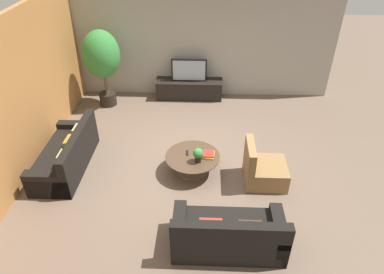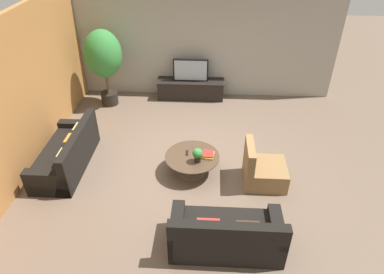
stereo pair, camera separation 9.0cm
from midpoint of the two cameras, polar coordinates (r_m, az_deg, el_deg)
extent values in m
plane|color=brown|center=(7.29, 0.05, -4.24)|extent=(24.00, 24.00, 0.00)
cube|color=#A39E93|center=(9.46, 1.20, 15.55)|extent=(7.40, 0.12, 3.00)
cube|color=#B2753D|center=(7.53, -25.65, 6.98)|extent=(0.12, 7.40, 3.00)
cube|color=black|center=(9.64, 0.05, 7.99)|extent=(1.81, 0.48, 0.53)
cube|color=#2D2823|center=(9.53, 0.05, 9.36)|extent=(1.84, 0.50, 0.02)
cube|color=black|center=(9.40, 0.06, 11.12)|extent=(0.95, 0.08, 0.61)
cube|color=#99A8B7|center=(9.37, 0.04, 11.02)|extent=(0.87, 0.00, 0.55)
cube|color=black|center=(9.53, 0.05, 9.48)|extent=(0.29, 0.13, 0.02)
cylinder|color=#756656|center=(7.05, 0.40, -5.69)|extent=(0.60, 0.60, 0.02)
cylinder|color=#756656|center=(6.94, 0.41, -4.56)|extent=(0.10, 0.10, 0.38)
cylinder|color=#4C3828|center=(6.81, 0.41, -3.26)|extent=(1.09, 1.09, 0.02)
cube|color=black|center=(7.54, -19.96, -3.18)|extent=(0.84, 1.93, 0.42)
cube|color=black|center=(7.18, -18.11, -0.66)|extent=(0.16, 1.93, 0.42)
cube|color=black|center=(8.15, -18.01, 0.84)|extent=(0.84, 0.20, 0.54)
cube|color=black|center=(6.90, -22.49, -7.14)|extent=(0.84, 0.20, 0.54)
cube|color=tan|center=(7.61, -18.10, 0.86)|extent=(0.12, 0.31, 0.28)
cube|color=orange|center=(7.27, -19.20, -1.02)|extent=(0.16, 0.33, 0.31)
cube|color=tan|center=(6.95, -20.36, -3.24)|extent=(0.12, 0.29, 0.26)
cube|color=black|center=(5.65, 6.12, -16.07)|extent=(1.75, 0.84, 0.42)
cube|color=black|center=(5.11, 6.54, -16.00)|extent=(1.75, 0.16, 0.42)
cube|color=black|center=(5.71, 14.22, -15.64)|extent=(0.20, 0.84, 0.54)
cube|color=black|center=(5.60, -2.04, -15.41)|extent=(0.20, 0.84, 0.54)
cube|color=#422D1E|center=(5.28, 9.64, -15.07)|extent=(0.34, 0.15, 0.32)
cube|color=#B23328|center=(5.24, 3.20, -15.00)|extent=(0.34, 0.15, 0.31)
cube|color=olive|center=(6.86, 12.39, -5.97)|extent=(0.80, 0.76, 0.40)
cube|color=olive|center=(6.54, 10.00, -3.04)|extent=(0.14, 0.76, 0.46)
cylinder|color=black|center=(9.63, -13.29, 6.34)|extent=(0.45, 0.45, 0.34)
cylinder|color=brown|center=(9.45, -13.61, 8.51)|extent=(0.08, 0.08, 0.47)
ellipsoid|color=#337F38|center=(9.13, -14.34, 13.29)|extent=(0.94, 0.94, 1.22)
cylinder|color=black|center=(6.63, 1.31, -3.72)|extent=(0.13, 0.13, 0.12)
sphere|color=#337F38|center=(6.55, 1.33, -2.74)|extent=(0.20, 0.20, 0.20)
cube|color=gold|center=(6.81, 3.06, -3.04)|extent=(0.26, 0.29, 0.04)
cube|color=#A32823|center=(6.79, 3.08, -2.80)|extent=(0.23, 0.26, 0.03)
cube|color=black|center=(6.88, -0.45, -2.65)|extent=(0.05, 0.16, 0.02)
camera|label=1|loc=(0.04, -89.64, 0.25)|focal=32.00mm
camera|label=2|loc=(0.04, 90.36, -0.25)|focal=32.00mm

